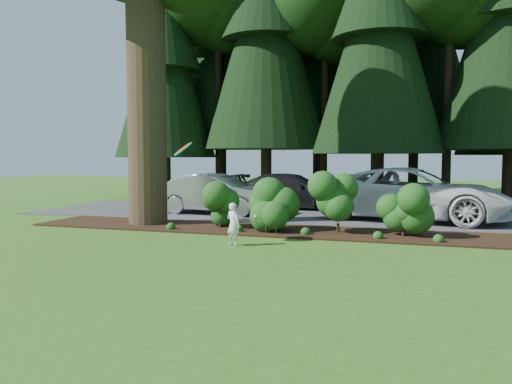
{
  "coord_description": "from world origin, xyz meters",
  "views": [
    {
      "loc": [
        3.69,
        -10.93,
        2.2
      ],
      "look_at": [
        -0.22,
        1.26,
        1.3
      ],
      "focal_mm": 35.0,
      "sensor_mm": 36.0,
      "label": 1
    }
  ],
  "objects": [
    {
      "name": "car_white_suv",
      "position": [
        3.62,
        7.02,
        0.93
      ],
      "size": [
        6.95,
        4.14,
        1.81
      ],
      "primitive_type": "imported",
      "rotation": [
        0.0,
        0.0,
        1.39
      ],
      "color": "silver",
      "rests_on": "driveway"
    },
    {
      "name": "ground",
      "position": [
        0.0,
        0.0,
        0.0
      ],
      "size": [
        80.0,
        80.0,
        0.0
      ],
      "primitive_type": "plane",
      "color": "#305718",
      "rests_on": "ground"
    },
    {
      "name": "mulch_bed",
      "position": [
        0.0,
        3.25,
        0.03
      ],
      "size": [
        16.0,
        2.5,
        0.05
      ],
      "primitive_type": "cube",
      "color": "black",
      "rests_on": "ground"
    },
    {
      "name": "car_silver_wagon",
      "position": [
        -3.56,
        6.75,
        0.79
      ],
      "size": [
        4.73,
        1.88,
        1.53
      ],
      "primitive_type": "imported",
      "rotation": [
        0.0,
        0.0,
        1.51
      ],
      "color": "#ABABB0",
      "rests_on": "driveway"
    },
    {
      "name": "car_dark_suv",
      "position": [
        -1.28,
        9.63,
        0.76
      ],
      "size": [
        5.06,
        2.07,
        1.47
      ],
      "primitive_type": "imported",
      "rotation": [
        0.0,
        0.0,
        1.57
      ],
      "color": "black",
      "rests_on": "driveway"
    },
    {
      "name": "lily_cluster",
      "position": [
        -0.3,
        2.4,
        0.5
      ],
      "size": [
        0.69,
        0.09,
        0.57
      ],
      "color": "#1C4415",
      "rests_on": "ground"
    },
    {
      "name": "driveway",
      "position": [
        0.0,
        7.5,
        0.01
      ],
      "size": [
        22.0,
        6.0,
        0.03
      ],
      "primitive_type": "cube",
      "color": "#38383A",
      "rests_on": "ground"
    },
    {
      "name": "shrub_row",
      "position": [
        0.77,
        3.14,
        0.81
      ],
      "size": [
        6.53,
        1.6,
        1.61
      ],
      "color": "#1C4415",
      "rests_on": "ground"
    },
    {
      "name": "child",
      "position": [
        -0.6,
        0.59,
        0.54
      ],
      "size": [
        0.46,
        0.39,
        1.07
      ],
      "primitive_type": "imported",
      "rotation": [
        0.0,
        0.0,
        2.75
      ],
      "color": "white",
      "rests_on": "ground"
    },
    {
      "name": "tree_wall",
      "position": [
        0.25,
        16.38,
        9.5
      ],
      "size": [
        25.66,
        12.15,
        17.09
      ],
      "color": "black",
      "rests_on": "ground"
    },
    {
      "name": "frisbee",
      "position": [
        -1.86,
        0.41,
        2.4
      ],
      "size": [
        0.59,
        0.53,
        0.47
      ],
      "color": "#167A69",
      "rests_on": "ground"
    }
  ]
}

